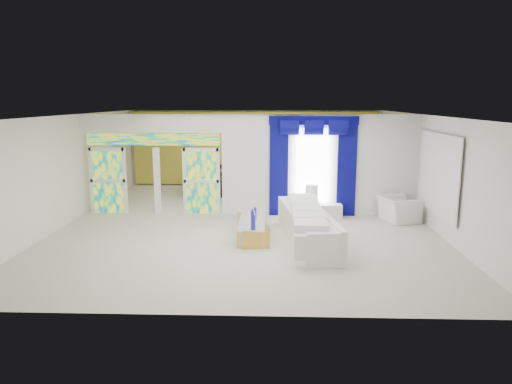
{
  "coord_description": "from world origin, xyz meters",
  "views": [
    {
      "loc": [
        0.73,
        -13.14,
        3.41
      ],
      "look_at": [
        0.3,
        -1.2,
        1.1
      ],
      "focal_mm": 33.55,
      "sensor_mm": 36.0,
      "label": 1
    }
  ],
  "objects_px": {
    "console_table": "(321,211)",
    "armchair": "(398,209)",
    "white_sofa": "(307,227)",
    "grand_piano": "(212,181)",
    "coffee_table": "(252,229)"
  },
  "relations": [
    {
      "from": "white_sofa",
      "to": "grand_piano",
      "type": "xyz_separation_m",
      "value": [
        -3.11,
        6.12,
        0.09
      ]
    },
    {
      "from": "console_table",
      "to": "grand_piano",
      "type": "bearing_deg",
      "value": 135.27
    },
    {
      "from": "white_sofa",
      "to": "coffee_table",
      "type": "height_order",
      "value": "white_sofa"
    },
    {
      "from": "white_sofa",
      "to": "armchair",
      "type": "bearing_deg",
      "value": 29.44
    },
    {
      "from": "console_table",
      "to": "grand_piano",
      "type": "relative_size",
      "value": 0.65
    },
    {
      "from": "white_sofa",
      "to": "armchair",
      "type": "height_order",
      "value": "white_sofa"
    },
    {
      "from": "console_table",
      "to": "armchair",
      "type": "distance_m",
      "value": 2.18
    },
    {
      "from": "coffee_table",
      "to": "grand_piano",
      "type": "relative_size",
      "value": 1.06
    },
    {
      "from": "grand_piano",
      "to": "armchair",
      "type": "bearing_deg",
      "value": -40.45
    },
    {
      "from": "white_sofa",
      "to": "grand_piano",
      "type": "relative_size",
      "value": 2.12
    },
    {
      "from": "white_sofa",
      "to": "grand_piano",
      "type": "height_order",
      "value": "grand_piano"
    },
    {
      "from": "coffee_table",
      "to": "grand_piano",
      "type": "distance_m",
      "value": 6.09
    },
    {
      "from": "coffee_table",
      "to": "grand_piano",
      "type": "bearing_deg",
      "value": 106.85
    },
    {
      "from": "console_table",
      "to": "grand_piano",
      "type": "xyz_separation_m",
      "value": [
        -3.7,
        3.67,
        0.27
      ]
    },
    {
      "from": "coffee_table",
      "to": "console_table",
      "type": "distance_m",
      "value": 2.9
    }
  ]
}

